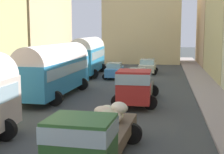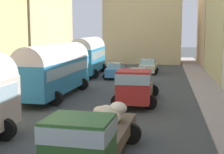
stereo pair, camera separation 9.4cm
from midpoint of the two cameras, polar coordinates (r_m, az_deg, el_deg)
The scene contains 13 objects.
ground_plane at distance 27.29m, azimuth 1.29°, elevation -2.46°, with size 154.00×154.00×0.00m, color #3F4343.
sidewalk_left at distance 29.20m, azimuth -12.94°, elevation -1.83°, with size 2.50×70.00×0.14m, color gray.
sidewalk_right at distance 27.22m, azimuth 16.59°, elevation -2.67°, with size 2.50×70.00×0.14m, color #9E938F.
building_left_3 at distance 38.60m, azimuth -13.31°, elevation 10.04°, with size 5.03×13.59×12.95m.
building_right_4 at distance 50.32m, azimuth 18.15°, elevation 8.26°, with size 5.93×11.47×11.05m.
distant_church at distance 52.18m, azimuth 5.40°, elevation 9.87°, with size 11.63×7.06×19.23m.
parked_bus_1 at distance 25.18m, azimuth -9.64°, elevation 1.55°, with size 3.58×9.86×3.95m.
parked_bus_2 at distance 37.22m, azimuth -3.97°, elevation 3.95°, with size 3.48×9.41×4.21m.
cargo_truck_0 at distance 12.41m, azimuth -3.20°, elevation -9.81°, with size 3.23×6.51×2.15m.
cargo_truck_1 at distance 22.17m, azimuth 4.18°, elevation -1.51°, with size 2.97×6.94×2.49m.
car_0 at distance 30.73m, azimuth 4.54°, elevation 0.12°, with size 2.40×3.85×1.49m.
car_1 at distance 38.77m, azimuth 6.28°, elevation 1.83°, with size 2.44×4.05×1.66m.
car_3 at distance 34.65m, azimuth 0.55°, elevation 1.14°, with size 2.30×3.73×1.64m.
Camera 2 is at (3.90, 0.44, 4.92)m, focal length 53.07 mm.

